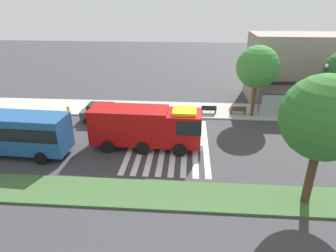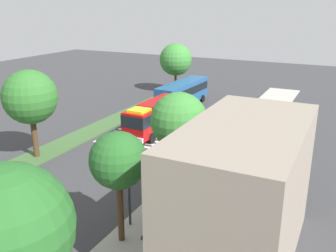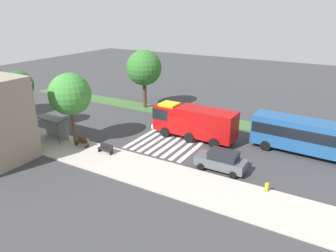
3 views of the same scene
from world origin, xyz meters
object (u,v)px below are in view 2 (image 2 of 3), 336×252
fire_truck (154,116)px  bus_stop_shelter (167,178)px  sidewalk_tree_west (118,161)px  fire_hydrant (242,115)px  bench_near_shelter (190,173)px  transit_bus (183,92)px  sidewalk_tree_far_west (179,121)px  median_tree_west (30,97)px  sidewalk_tree_center (7,229)px  parked_car_west (217,119)px  street_lamp (129,176)px  bench_west_of_shelter (204,159)px  median_tree_far_west (176,60)px

fire_truck → bus_stop_shelter: bearing=33.7°
sidewalk_tree_west → fire_truck: bearing=-157.2°
sidewalk_tree_west → fire_hydrant: size_ratio=9.63×
fire_truck → bench_near_shelter: (8.52, 7.86, -1.39)m
transit_bus → sidewalk_tree_far_west: sidewalk_tree_far_west is taller
median_tree_west → bench_near_shelter: bearing=98.1°
fire_truck → bench_near_shelter: bearing=44.3°
bench_near_shelter → sidewalk_tree_center: sidewalk_tree_center is taller
parked_car_west → street_lamp: size_ratio=0.78×
fire_truck → transit_bus: fire_truck is taller
transit_bus → fire_hydrant: bearing=-98.9°
parked_car_west → bench_near_shelter: parked_car_west is taller
bus_stop_shelter → sidewalk_tree_center: 13.37m
fire_hydrant → bus_stop_shelter: bearing=2.1°
street_lamp → median_tree_west: bearing=-112.7°
transit_bus → sidewalk_tree_west: size_ratio=1.64×
bench_west_of_shelter → street_lamp: 11.30m
street_lamp → median_tree_far_west: size_ratio=0.75×
sidewalk_tree_far_west → sidewalk_tree_west: 7.98m
fire_truck → sidewalk_tree_center: size_ratio=1.20×
median_tree_far_west → street_lamp: bearing=21.0°
fire_truck → fire_hydrant: 12.16m
fire_truck → bench_west_of_shelter: (5.39, 7.86, -1.39)m
sidewalk_tree_far_west → sidewalk_tree_center: sidewalk_tree_center is taller
fire_truck → street_lamp: size_ratio=1.65×
parked_car_west → fire_truck: bearing=-44.1°
transit_bus → fire_hydrant: (1.82, 8.86, -1.54)m
sidewalk_tree_center → median_tree_far_west: 46.85m
fire_truck → parked_car_west: 7.70m
fire_truck → sidewalk_tree_center: sidewalk_tree_center is taller
fire_truck → median_tree_far_west: bearing=-159.7°
sidewalk_tree_far_west → median_tree_far_west: 32.36m
median_tree_far_west → fire_hydrant: size_ratio=10.80×
sidewalk_tree_west → bench_near_shelter: bearing=177.8°
street_lamp → median_tree_far_west: (-35.55, -13.62, 1.67)m
bench_west_of_shelter → median_tree_west: size_ratio=0.20×
bus_stop_shelter → transit_bus: bearing=-158.1°
bench_west_of_shelter → median_tree_west: (5.18, -14.38, 5.10)m
median_tree_far_west → fire_hydrant: (9.45, 13.52, -4.69)m
fire_truck → bench_near_shelter: size_ratio=5.83×
fire_truck → street_lamp: (16.28, 7.11, 1.53)m
parked_car_west → bus_stop_shelter: bearing=8.0°
median_tree_far_west → bus_stop_shelter: bearing=24.3°
fire_truck → sidewalk_tree_west: (17.88, 7.51, 3.23)m
sidewalk_tree_west → sidewalk_tree_center: bearing=0.0°
sidewalk_tree_far_west → fire_hydrant: 20.30m
sidewalk_tree_far_west → sidewalk_tree_center: size_ratio=0.93×
street_lamp → sidewalk_tree_far_west: size_ratio=0.78×
parked_car_west → median_tree_west: median_tree_west is taller
sidewalk_tree_center → median_tree_west: 20.44m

